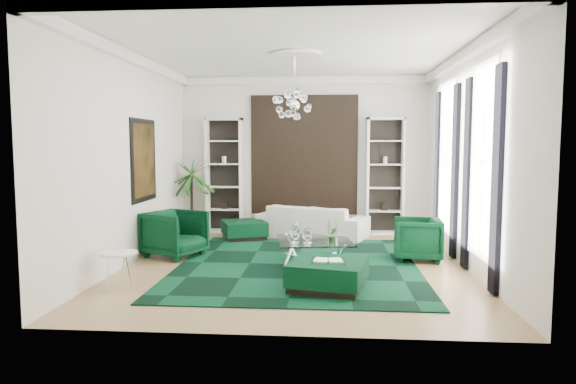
# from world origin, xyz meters

# --- Properties ---
(floor) EXTENTS (6.00, 7.00, 0.02)m
(floor) POSITION_xyz_m (0.00, 0.00, -0.01)
(floor) COLOR tan
(floor) RESTS_ON ground
(ceiling) EXTENTS (6.00, 7.00, 0.02)m
(ceiling) POSITION_xyz_m (0.00, 0.00, 3.81)
(ceiling) COLOR white
(ceiling) RESTS_ON ground
(wall_back) EXTENTS (6.00, 0.02, 3.80)m
(wall_back) POSITION_xyz_m (0.00, 3.51, 1.90)
(wall_back) COLOR silver
(wall_back) RESTS_ON ground
(wall_front) EXTENTS (6.00, 0.02, 3.80)m
(wall_front) POSITION_xyz_m (0.00, -3.51, 1.90)
(wall_front) COLOR silver
(wall_front) RESTS_ON ground
(wall_left) EXTENTS (0.02, 7.00, 3.80)m
(wall_left) POSITION_xyz_m (-3.01, 0.00, 1.90)
(wall_left) COLOR silver
(wall_left) RESTS_ON ground
(wall_right) EXTENTS (0.02, 7.00, 3.80)m
(wall_right) POSITION_xyz_m (3.01, 0.00, 1.90)
(wall_right) COLOR silver
(wall_right) RESTS_ON ground
(crown_molding) EXTENTS (6.00, 7.00, 0.18)m
(crown_molding) POSITION_xyz_m (0.00, 0.00, 3.70)
(crown_molding) COLOR white
(crown_molding) RESTS_ON ceiling
(ceiling_medallion) EXTENTS (0.90, 0.90, 0.05)m
(ceiling_medallion) POSITION_xyz_m (0.00, 0.30, 3.77)
(ceiling_medallion) COLOR white
(ceiling_medallion) RESTS_ON ceiling
(tapestry) EXTENTS (2.50, 0.06, 2.80)m
(tapestry) POSITION_xyz_m (0.00, 3.46, 1.90)
(tapestry) COLOR black
(tapestry) RESTS_ON wall_back
(shelving_left) EXTENTS (0.90, 0.38, 2.80)m
(shelving_left) POSITION_xyz_m (-1.95, 3.31, 1.40)
(shelving_left) COLOR white
(shelving_left) RESTS_ON floor
(shelving_right) EXTENTS (0.90, 0.38, 2.80)m
(shelving_right) POSITION_xyz_m (1.95, 3.31, 1.40)
(shelving_right) COLOR white
(shelving_right) RESTS_ON floor
(painting) EXTENTS (0.04, 1.30, 1.60)m
(painting) POSITION_xyz_m (-2.97, 0.60, 1.85)
(painting) COLOR black
(painting) RESTS_ON wall_left
(window_near) EXTENTS (0.03, 1.10, 2.90)m
(window_near) POSITION_xyz_m (2.99, -0.90, 1.90)
(window_near) COLOR white
(window_near) RESTS_ON wall_right
(curtain_near_a) EXTENTS (0.07, 0.30, 3.25)m
(curtain_near_a) POSITION_xyz_m (2.96, -1.68, 1.65)
(curtain_near_a) COLOR black
(curtain_near_a) RESTS_ON floor
(curtain_near_b) EXTENTS (0.07, 0.30, 3.25)m
(curtain_near_b) POSITION_xyz_m (2.96, -0.12, 1.65)
(curtain_near_b) COLOR black
(curtain_near_b) RESTS_ON floor
(window_far) EXTENTS (0.03, 1.10, 2.90)m
(window_far) POSITION_xyz_m (2.99, 1.50, 1.90)
(window_far) COLOR white
(window_far) RESTS_ON wall_right
(curtain_far_a) EXTENTS (0.07, 0.30, 3.25)m
(curtain_far_a) POSITION_xyz_m (2.96, 0.72, 1.65)
(curtain_far_a) COLOR black
(curtain_far_a) RESTS_ON floor
(curtain_far_b) EXTENTS (0.07, 0.30, 3.25)m
(curtain_far_b) POSITION_xyz_m (2.96, 2.28, 1.65)
(curtain_far_b) COLOR black
(curtain_far_b) RESTS_ON floor
(rug) EXTENTS (4.20, 5.00, 0.02)m
(rug) POSITION_xyz_m (0.05, -0.08, 0.01)
(rug) COLOR black
(rug) RESTS_ON floor
(sofa) EXTENTS (2.72, 1.83, 0.74)m
(sofa) POSITION_xyz_m (0.23, 2.80, 0.37)
(sofa) COLOR silver
(sofa) RESTS_ON floor
(armchair_left) EXTENTS (1.29, 1.27, 0.89)m
(armchair_left) POSITION_xyz_m (-2.35, 0.45, 0.45)
(armchair_left) COLOR black
(armchair_left) RESTS_ON floor
(armchair_right) EXTENTS (0.94, 0.92, 0.79)m
(armchair_right) POSITION_xyz_m (2.25, 0.52, 0.39)
(armchair_right) COLOR black
(armchair_right) RESTS_ON floor
(coffee_table) EXTENTS (1.48, 1.48, 0.45)m
(coffee_table) POSITION_xyz_m (0.34, 0.05, 0.22)
(coffee_table) COLOR white
(coffee_table) RESTS_ON floor
(ottoman_side) EXTENTS (1.20, 1.20, 0.41)m
(ottoman_side) POSITION_xyz_m (-1.32, 2.40, 0.21)
(ottoman_side) COLOR black
(ottoman_side) RESTS_ON floor
(ottoman_front) EXTENTS (1.28, 1.28, 0.43)m
(ottoman_front) POSITION_xyz_m (0.59, -1.56, 0.21)
(ottoman_front) COLOR black
(ottoman_front) RESTS_ON floor
(book) EXTENTS (0.43, 0.29, 0.03)m
(book) POSITION_xyz_m (0.59, -1.56, 0.44)
(book) COLOR white
(book) RESTS_ON ottoman_front
(side_table) EXTENTS (0.70, 0.70, 0.52)m
(side_table) POSITION_xyz_m (-2.55, -1.71, 0.26)
(side_table) COLOR white
(side_table) RESTS_ON floor
(palm) EXTENTS (1.73, 1.73, 2.38)m
(palm) POSITION_xyz_m (-2.65, 2.84, 1.19)
(palm) COLOR #1C4C16
(palm) RESTS_ON floor
(chandelier) EXTENTS (0.94, 0.94, 0.69)m
(chandelier) POSITION_xyz_m (-0.03, 0.20, 2.85)
(chandelier) COLOR white
(chandelier) RESTS_ON ceiling
(table_plant) EXTENTS (0.16, 0.14, 0.27)m
(table_plant) POSITION_xyz_m (0.66, -0.22, 0.58)
(table_plant) COLOR #1C4C16
(table_plant) RESTS_ON coffee_table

